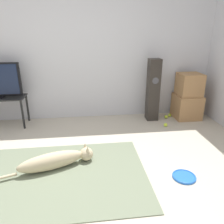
{
  "coord_description": "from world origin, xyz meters",
  "views": [
    {
      "loc": [
        0.16,
        -2.02,
        1.61
      ],
      "look_at": [
        0.54,
        1.06,
        0.45
      ],
      "focal_mm": 35.0,
      "sensor_mm": 36.0,
      "label": 1
    }
  ],
  "objects_px": {
    "dog": "(57,160)",
    "tennis_ball_by_boxes": "(170,115)",
    "cardboard_box_lower": "(187,106)",
    "frisbee": "(184,177)",
    "tennis_ball_near_speaker": "(166,117)",
    "cardboard_box_upper": "(189,84)",
    "tennis_ball_loose_on_carpet": "(166,125)",
    "floor_speaker": "(153,90)"
  },
  "relations": [
    {
      "from": "frisbee",
      "to": "tennis_ball_near_speaker",
      "type": "bearing_deg",
      "value": 76.3
    },
    {
      "from": "frisbee",
      "to": "tennis_ball_near_speaker",
      "type": "xyz_separation_m",
      "value": [
        0.44,
        1.8,
        0.02
      ]
    },
    {
      "from": "frisbee",
      "to": "tennis_ball_by_boxes",
      "type": "height_order",
      "value": "tennis_ball_by_boxes"
    },
    {
      "from": "frisbee",
      "to": "tennis_ball_by_boxes",
      "type": "distance_m",
      "value": 1.94
    },
    {
      "from": "cardboard_box_lower",
      "to": "tennis_ball_near_speaker",
      "type": "bearing_deg",
      "value": -179.5
    },
    {
      "from": "cardboard_box_upper",
      "to": "cardboard_box_lower",
      "type": "bearing_deg",
      "value": -114.62
    },
    {
      "from": "tennis_ball_near_speaker",
      "to": "tennis_ball_loose_on_carpet",
      "type": "xyz_separation_m",
      "value": [
        -0.14,
        -0.37,
        0.0
      ]
    },
    {
      "from": "cardboard_box_lower",
      "to": "floor_speaker",
      "type": "xyz_separation_m",
      "value": [
        -0.7,
        0.0,
        0.35
      ]
    },
    {
      "from": "floor_speaker",
      "to": "tennis_ball_near_speaker",
      "type": "relative_size",
      "value": 17.37
    },
    {
      "from": "dog",
      "to": "cardboard_box_lower",
      "type": "bearing_deg",
      "value": 31.48
    },
    {
      "from": "cardboard_box_upper",
      "to": "floor_speaker",
      "type": "xyz_separation_m",
      "value": [
        -0.7,
        0.0,
        -0.09
      ]
    },
    {
      "from": "floor_speaker",
      "to": "tennis_ball_near_speaker",
      "type": "bearing_deg",
      "value": -1.62
    },
    {
      "from": "frisbee",
      "to": "cardboard_box_lower",
      "type": "bearing_deg",
      "value": 64.99
    },
    {
      "from": "cardboard_box_lower",
      "to": "tennis_ball_loose_on_carpet",
      "type": "distance_m",
      "value": 0.69
    },
    {
      "from": "dog",
      "to": "floor_speaker",
      "type": "distance_m",
      "value": 2.21
    },
    {
      "from": "cardboard_box_upper",
      "to": "tennis_ball_near_speaker",
      "type": "bearing_deg",
      "value": -178.87
    },
    {
      "from": "tennis_ball_by_boxes",
      "to": "cardboard_box_upper",
      "type": "bearing_deg",
      "value": -11.77
    },
    {
      "from": "dog",
      "to": "tennis_ball_by_boxes",
      "type": "relative_size",
      "value": 17.3
    },
    {
      "from": "dog",
      "to": "floor_speaker",
      "type": "bearing_deg",
      "value": 41.27
    },
    {
      "from": "cardboard_box_upper",
      "to": "tennis_ball_by_boxes",
      "type": "xyz_separation_m",
      "value": [
        -0.3,
        0.06,
        -0.63
      ]
    },
    {
      "from": "dog",
      "to": "cardboard_box_lower",
      "type": "relative_size",
      "value": 2.42
    },
    {
      "from": "tennis_ball_near_speaker",
      "to": "tennis_ball_loose_on_carpet",
      "type": "bearing_deg",
      "value": -111.15
    },
    {
      "from": "cardboard_box_lower",
      "to": "cardboard_box_upper",
      "type": "height_order",
      "value": "cardboard_box_upper"
    },
    {
      "from": "frisbee",
      "to": "floor_speaker",
      "type": "bearing_deg",
      "value": 85.5
    },
    {
      "from": "dog",
      "to": "floor_speaker",
      "type": "xyz_separation_m",
      "value": [
        1.63,
        1.43,
        0.46
      ]
    },
    {
      "from": "cardboard_box_lower",
      "to": "tennis_ball_by_boxes",
      "type": "height_order",
      "value": "cardboard_box_lower"
    },
    {
      "from": "dog",
      "to": "tennis_ball_near_speaker",
      "type": "height_order",
      "value": "dog"
    },
    {
      "from": "floor_speaker",
      "to": "tennis_ball_by_boxes",
      "type": "distance_m",
      "value": 0.67
    },
    {
      "from": "frisbee",
      "to": "cardboard_box_upper",
      "type": "xyz_separation_m",
      "value": [
        0.84,
        1.8,
        0.65
      ]
    },
    {
      "from": "dog",
      "to": "cardboard_box_lower",
      "type": "distance_m",
      "value": 2.73
    },
    {
      "from": "dog",
      "to": "tennis_ball_near_speaker",
      "type": "xyz_separation_m",
      "value": [
        1.92,
        1.42,
        -0.08
      ]
    },
    {
      "from": "floor_speaker",
      "to": "tennis_ball_by_boxes",
      "type": "relative_size",
      "value": 17.37
    },
    {
      "from": "dog",
      "to": "cardboard_box_upper",
      "type": "height_order",
      "value": "cardboard_box_upper"
    },
    {
      "from": "cardboard_box_upper",
      "to": "tennis_ball_loose_on_carpet",
      "type": "distance_m",
      "value": 0.92
    },
    {
      "from": "tennis_ball_by_boxes",
      "to": "tennis_ball_near_speaker",
      "type": "distance_m",
      "value": 0.12
    },
    {
      "from": "cardboard_box_upper",
      "to": "tennis_ball_near_speaker",
      "type": "relative_size",
      "value": 6.25
    },
    {
      "from": "tennis_ball_by_boxes",
      "to": "tennis_ball_near_speaker",
      "type": "height_order",
      "value": "same"
    },
    {
      "from": "tennis_ball_by_boxes",
      "to": "tennis_ball_near_speaker",
      "type": "xyz_separation_m",
      "value": [
        -0.1,
        -0.07,
        0.0
      ]
    },
    {
      "from": "dog",
      "to": "tennis_ball_by_boxes",
      "type": "bearing_deg",
      "value": 36.39
    },
    {
      "from": "dog",
      "to": "frisbee",
      "type": "height_order",
      "value": "dog"
    },
    {
      "from": "floor_speaker",
      "to": "dog",
      "type": "bearing_deg",
      "value": -138.73
    },
    {
      "from": "floor_speaker",
      "to": "tennis_ball_loose_on_carpet",
      "type": "height_order",
      "value": "floor_speaker"
    }
  ]
}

